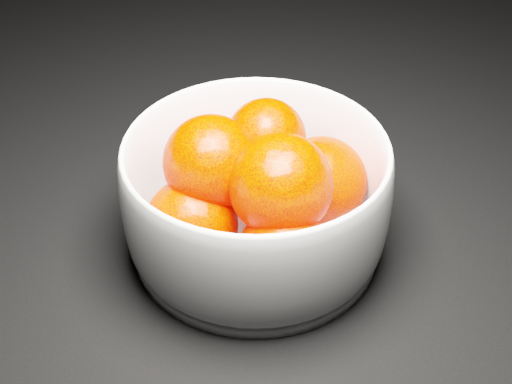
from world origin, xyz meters
The scene contains 3 objects.
ground centered at (0.00, 0.00, 0.00)m, with size 3.00×3.00×0.00m, color black.
bowl centered at (0.25, -0.22, 0.05)m, with size 0.20×0.20×0.10m.
orange_pile centered at (0.25, -0.22, 0.06)m, with size 0.16×0.17×0.11m.
Camera 1 is at (0.50, -0.54, 0.38)m, focal length 50.00 mm.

